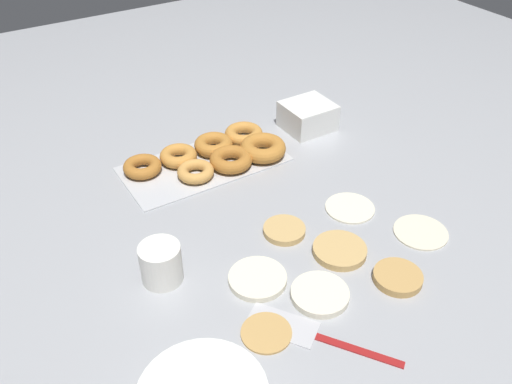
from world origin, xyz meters
TOP-DOWN VIEW (x-y plane):
  - ground_plane at (0.00, 0.00)m, footprint 3.00×3.00m
  - pancake_0 at (-0.04, 0.13)m, footprint 0.11×0.11m
  - pancake_1 at (-0.09, 0.25)m, footprint 0.09×0.09m
  - pancake_2 at (0.02, 0.02)m, footprint 0.09×0.09m
  - pancake_3 at (0.14, 0.11)m, footprint 0.11×0.11m
  - pancake_4 at (0.06, 0.20)m, footprint 0.11×0.11m
  - pancake_5 at (-0.15, 0.03)m, footprint 0.11×0.11m
  - pancake_6 at (-0.23, 0.17)m, footprint 0.11×0.11m
  - pancake_7 at (0.19, 0.22)m, footprint 0.09×0.09m
  - donut_tray at (0.01, -0.29)m, footprint 0.40×0.20m
  - container_stack at (-0.28, -0.31)m, footprint 0.13×0.12m
  - paper_cup at (0.29, 0.01)m, footprint 0.08×0.08m
  - spatula at (0.14, 0.25)m, footprint 0.19×0.25m

SIDE VIEW (x-z plane):
  - ground_plane at x=0.00m, z-range 0.00..0.00m
  - spatula at x=0.14m, z-range 0.00..0.01m
  - pancake_6 at x=-0.23m, z-range 0.00..0.01m
  - pancake_5 at x=-0.15m, z-range 0.00..0.01m
  - pancake_7 at x=0.19m, z-range 0.00..0.01m
  - pancake_3 at x=0.14m, z-range 0.00..0.01m
  - pancake_2 at x=0.02m, z-range 0.00..0.01m
  - pancake_4 at x=0.06m, z-range 0.00..0.01m
  - pancake_0 at x=-0.04m, z-range 0.00..0.02m
  - pancake_1 at x=-0.09m, z-range 0.00..0.02m
  - donut_tray at x=0.01m, z-range 0.00..0.04m
  - container_stack at x=-0.28m, z-range 0.00..0.07m
  - paper_cup at x=0.29m, z-range 0.00..0.08m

